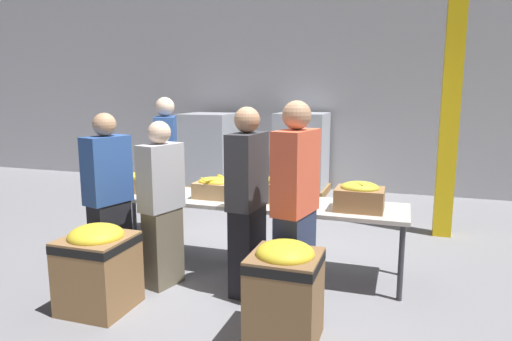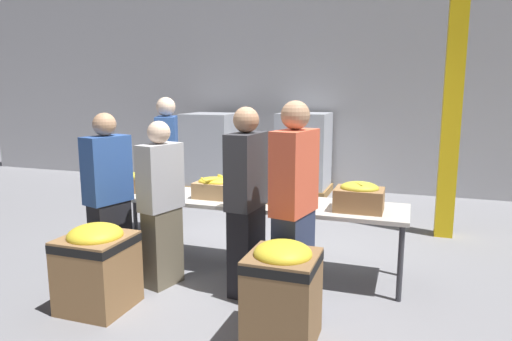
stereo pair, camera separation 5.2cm
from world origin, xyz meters
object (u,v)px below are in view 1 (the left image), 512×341
object	(u,v)px
banana_box_3	(360,196)
volunteer_2	(295,208)
banana_box_1	(215,187)
donation_bin_1	(285,289)
banana_box_0	(142,182)
volunteer_1	(109,199)
sorting_table	(246,204)
volunteer_0	(162,206)
donation_bin_0	(98,265)
pallet_stack_0	(209,152)
support_pillar	(452,79)
volunteer_4	(167,168)
pallet_stack_1	(302,154)
volunteer_3	(247,203)
banana_box_2	(287,189)

from	to	relation	value
banana_box_3	volunteer_2	world-z (taller)	volunteer_2
banana_box_1	volunteer_2	distance (m)	1.24
donation_bin_1	banana_box_0	bearing A→B (deg)	147.28
volunteer_1	sorting_table	bearing A→B (deg)	-43.00
volunteer_0	banana_box_1	bearing A→B (deg)	-7.87
volunteer_0	donation_bin_0	world-z (taller)	volunteer_0
banana_box_3	pallet_stack_0	bearing A→B (deg)	131.48
sorting_table	support_pillar	distance (m)	3.05
volunteer_4	pallet_stack_0	world-z (taller)	volunteer_4
volunteer_0	volunteer_2	distance (m)	1.30
banana_box_0	volunteer_4	bearing A→B (deg)	96.76
banana_box_0	donation_bin_1	distance (m)	2.40
support_pillar	pallet_stack_1	bearing A→B (deg)	141.49
banana_box_0	support_pillar	distance (m)	3.93
sorting_table	donation_bin_1	xyz separation A→B (m)	(0.75, -1.27, -0.28)
volunteer_0	pallet_stack_0	xyz separation A→B (m)	(-1.36, 4.12, -0.08)
volunteer_4	donation_bin_1	world-z (taller)	volunteer_4
banana_box_3	volunteer_3	bearing A→B (deg)	-152.32
donation_bin_1	pallet_stack_0	size ratio (longest dim) A/B	0.54
volunteer_1	pallet_stack_0	world-z (taller)	volunteer_1
banana_box_3	volunteer_4	world-z (taller)	volunteer_4
banana_box_1	volunteer_2	bearing A→B (deg)	-33.93
volunteer_0	donation_bin_0	bearing A→B (deg)	170.22
volunteer_3	volunteer_4	world-z (taller)	volunteer_4
volunteer_2	donation_bin_1	size ratio (longest dim) A/B	2.29
banana_box_0	donation_bin_1	xyz separation A→B (m)	(1.98, -1.27, -0.44)
banana_box_1	support_pillar	size ratio (longest dim) A/B	0.10
banana_box_0	sorting_table	bearing A→B (deg)	-0.19
banana_box_3	donation_bin_1	world-z (taller)	banana_box_3
volunteer_0	volunteer_2	xyz separation A→B (m)	(1.30, -0.05, 0.10)
volunteer_4	support_pillar	distance (m)	3.72
pallet_stack_1	donation_bin_0	bearing A→B (deg)	-97.57
banana_box_1	pallet_stack_1	bearing A→B (deg)	88.37
volunteer_1	volunteer_3	world-z (taller)	volunteer_3
volunteer_0	banana_box_0	bearing A→B (deg)	58.21
volunteer_0	donation_bin_0	xyz separation A→B (m)	(-0.28, -0.61, -0.39)
support_pillar	banana_box_1	bearing A→B (deg)	-141.83
banana_box_0	pallet_stack_0	size ratio (longest dim) A/B	0.32
banana_box_3	volunteer_2	distance (m)	0.80
banana_box_2	support_pillar	distance (m)	2.69
volunteer_4	donation_bin_0	xyz separation A→B (m)	(0.43, -1.98, -0.49)
sorting_table	support_pillar	bearing A→B (deg)	42.23
volunteer_2	volunteer_1	bearing A→B (deg)	100.95
banana_box_0	volunteer_3	size ratio (longest dim) A/B	0.27
banana_box_3	pallet_stack_1	size ratio (longest dim) A/B	0.31
banana_box_3	volunteer_1	world-z (taller)	volunteer_1
donation_bin_0	support_pillar	bearing A→B (deg)	46.78
volunteer_1	support_pillar	xyz separation A→B (m)	(3.21, 2.55, 1.18)
sorting_table	volunteer_2	size ratio (longest dim) A/B	1.82
banana_box_1	volunteer_3	bearing A→B (deg)	-44.68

